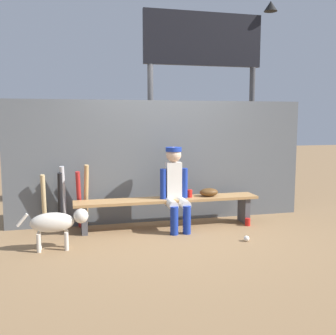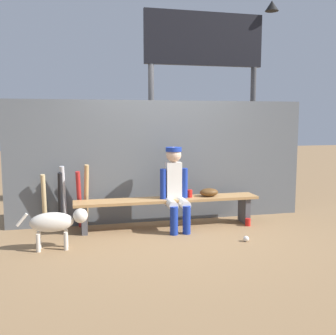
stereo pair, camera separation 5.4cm
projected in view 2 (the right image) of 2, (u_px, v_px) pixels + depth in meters
The scene contains 15 objects.
ground_plane at pixel (168, 227), 5.81m from camera, with size 30.00×30.00×0.00m, color olive.
chainlink_fence at pixel (162, 162), 6.08m from camera, with size 4.60×0.03×1.85m, color #595E63.
dugout_bench at pixel (168, 204), 5.77m from camera, with size 2.69×0.36×0.43m.
player_seated at pixel (175, 186), 5.65m from camera, with size 0.41×0.55×1.18m.
baseball_glove at pixel (209, 192), 5.90m from camera, with size 0.28×0.20×0.12m, color #593819.
bat_wood_tan at pixel (86, 196), 5.75m from camera, with size 0.06×0.06×0.94m, color tan.
bat_aluminum_red at pixel (79, 200), 5.71m from camera, with size 0.06×0.06×0.85m, color #B22323.
bat_aluminum_silver at pixel (64, 197), 5.71m from camera, with size 0.06×0.06×0.92m, color #B7B7BC.
bat_aluminum_black at pixel (60, 201), 5.68m from camera, with size 0.06×0.06×0.83m, color black.
bat_wood_natural at pixel (44, 202), 5.66m from camera, with size 0.06×0.06×0.80m, color tan.
baseball at pixel (246, 239), 5.14m from camera, with size 0.07×0.07×0.07m, color white.
cup_on_ground at pixel (248, 222), 5.89m from camera, with size 0.08×0.08×0.11m, color red.
cup_on_bench at pixel (190, 193), 5.83m from camera, with size 0.08×0.08×0.11m, color red.
scoreboard at pixel (207, 60), 6.99m from camera, with size 2.41×0.27×3.66m.
dog at pixel (57, 222), 4.81m from camera, with size 0.84×0.20×0.49m.
Camera 2 is at (-1.32, -5.50, 1.59)m, focal length 42.49 mm.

